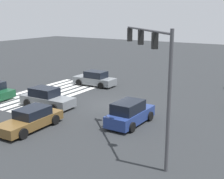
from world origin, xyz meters
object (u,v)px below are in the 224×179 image
at_px(car_0, 130,113).
at_px(car_3, 31,119).
at_px(traffic_signal_mast, 152,61).
at_px(car_4, 47,98).
at_px(car_5, 95,79).

distance_m(car_0, car_3, 6.75).
relative_size(traffic_signal_mast, car_4, 1.48).
height_order(car_3, car_5, car_5).
bearing_deg(traffic_signal_mast, car_0, -1.58).
bearing_deg(traffic_signal_mast, car_5, 0.48).
bearing_deg(car_3, car_0, 127.80).
distance_m(car_0, car_4, 7.93).
height_order(car_0, car_4, car_0).
bearing_deg(car_5, traffic_signal_mast, 135.81).
height_order(traffic_signal_mast, car_5, traffic_signal_mast).
relative_size(traffic_signal_mast, car_0, 1.60).
xyz_separation_m(car_0, car_4, (-0.12, -7.93, -0.08)).
xyz_separation_m(traffic_signal_mast, car_4, (-3.34, -10.98, -4.44)).
bearing_deg(car_4, car_5, 95.19).
distance_m(car_3, car_5, 13.30).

